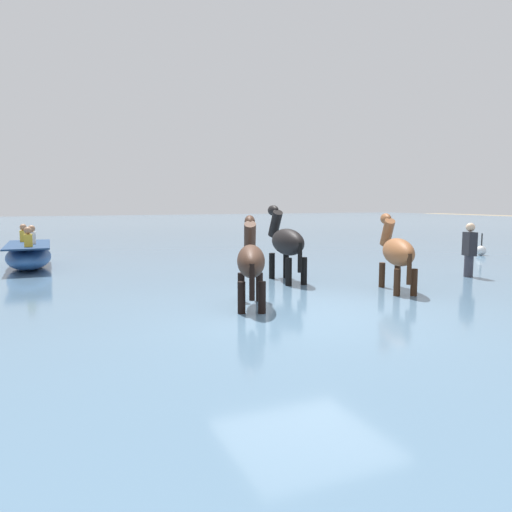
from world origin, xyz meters
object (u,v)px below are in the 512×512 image
(person_onlooker_left, at_px, (469,256))
(horse_flank_chestnut, at_px, (397,254))
(horse_trailing_dark_bay, at_px, (251,263))
(channel_buoy, at_px, (481,250))
(horse_lead_black, at_px, (286,244))
(boat_distant_east, at_px, (29,256))

(person_onlooker_left, bearing_deg, horse_flank_chestnut, -164.48)
(horse_trailing_dark_bay, distance_m, channel_buoy, 10.57)
(horse_lead_black, height_order, person_onlooker_left, horse_lead_black)
(horse_flank_chestnut, xyz_separation_m, person_onlooker_left, (2.67, 0.74, -0.24))
(channel_buoy, bearing_deg, boat_distant_east, 169.82)
(horse_lead_black, xyz_separation_m, person_onlooker_left, (4.11, -1.13, -0.33))
(person_onlooker_left, xyz_separation_m, channel_buoy, (3.92, 3.18, -0.31))
(horse_flank_chestnut, bearing_deg, horse_trailing_dark_bay, -176.51)
(horse_lead_black, distance_m, person_onlooker_left, 4.28)
(horse_lead_black, bearing_deg, horse_trailing_dark_bay, -129.21)
(horse_trailing_dark_bay, height_order, boat_distant_east, horse_trailing_dark_bay)
(person_onlooker_left, bearing_deg, boat_distant_east, 149.21)
(horse_flank_chestnut, distance_m, boat_distant_east, 9.17)
(horse_lead_black, xyz_separation_m, channel_buoy, (8.04, 2.04, -0.65))
(horse_lead_black, bearing_deg, boat_distant_east, 139.68)
(person_onlooker_left, bearing_deg, horse_lead_black, 164.59)
(horse_lead_black, xyz_separation_m, horse_flank_chestnut, (1.44, -1.88, -0.09))
(boat_distant_east, relative_size, person_onlooker_left, 1.85)
(channel_buoy, bearing_deg, horse_flank_chestnut, -149.28)
(boat_distant_east, height_order, person_onlooker_left, person_onlooker_left)
(horse_flank_chestnut, height_order, person_onlooker_left, horse_flank_chestnut)
(boat_distant_east, distance_m, channel_buoy, 13.46)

